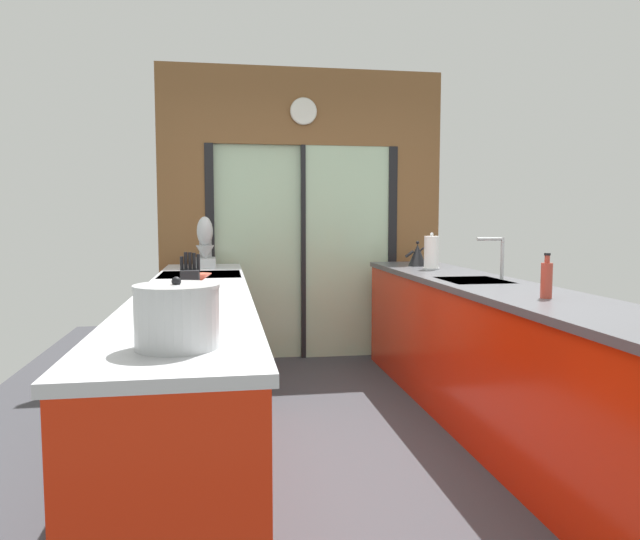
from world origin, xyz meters
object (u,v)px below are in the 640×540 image
at_px(soap_bottle_far, 547,279).
at_px(oven_range, 202,337).
at_px(knife_block, 190,288).
at_px(stock_pot, 177,316).
at_px(kettle, 418,255).
at_px(mixing_bowl_near, 186,311).
at_px(stand_mixer, 205,248).
at_px(paper_towel_roll, 431,253).
at_px(mixing_bowl_far, 200,278).

bearing_deg(soap_bottle_far, oven_range, 138.39).
bearing_deg(knife_block, soap_bottle_far, 2.96).
xyz_separation_m(stock_pot, kettle, (1.78, 2.93, -0.01)).
bearing_deg(kettle, soap_bottle_far, -90.07).
height_order(mixing_bowl_near, kettle, kettle).
distance_m(knife_block, stand_mixer, 2.28).
xyz_separation_m(stock_pot, paper_towel_roll, (1.78, 2.59, 0.03)).
xyz_separation_m(oven_range, mixing_bowl_far, (0.02, -0.61, 0.50)).
bearing_deg(knife_block, kettle, 50.24).
xyz_separation_m(mixing_bowl_far, paper_towel_roll, (1.78, 0.72, 0.10)).
bearing_deg(stand_mixer, mixing_bowl_far, -90.00).
bearing_deg(stock_pot, knife_block, 90.00).
xyz_separation_m(kettle, soap_bottle_far, (-0.00, -2.05, 0.00)).
bearing_deg(soap_bottle_far, mixing_bowl_near, -166.36).
bearing_deg(stock_pot, stand_mixer, 90.00).
bearing_deg(soap_bottle_far, kettle, 89.93).
bearing_deg(oven_range, knife_block, -89.37).
height_order(knife_block, stock_pot, knife_block).
relative_size(stock_pot, kettle, 1.12).
height_order(mixing_bowl_far, kettle, kettle).
bearing_deg(knife_block, mixing_bowl_far, 90.00).
bearing_deg(kettle, mixing_bowl_near, -125.68).
bearing_deg(stock_pot, mixing_bowl_near, 90.00).
bearing_deg(kettle, mixing_bowl_far, -149.20).
xyz_separation_m(mixing_bowl_near, mixing_bowl_far, (-0.00, 1.42, -0.01)).
bearing_deg(knife_block, mixing_bowl_near, -90.01).
bearing_deg(knife_block, paper_towel_roll, 45.29).
xyz_separation_m(mixing_bowl_far, stand_mixer, (0.00, 1.20, 0.13)).
relative_size(mixing_bowl_far, stock_pot, 0.56).
bearing_deg(paper_towel_roll, stock_pot, -124.49).
xyz_separation_m(mixing_bowl_far, stock_pot, (0.00, -1.87, 0.07)).
distance_m(knife_block, soap_bottle_far, 1.78).
distance_m(stand_mixer, kettle, 1.79).
relative_size(stand_mixer, paper_towel_roll, 1.43).
xyz_separation_m(mixing_bowl_far, knife_block, (0.00, -1.08, 0.06)).
distance_m(stock_pot, kettle, 3.43).
xyz_separation_m(knife_block, stock_pot, (-0.00, -0.79, 0.01)).
bearing_deg(mixing_bowl_near, paper_towel_roll, 50.22).
relative_size(stand_mixer, kettle, 1.73).
xyz_separation_m(oven_range, stock_pot, (0.02, -2.48, 0.57)).
distance_m(mixing_bowl_near, knife_block, 0.34).
relative_size(oven_range, mixing_bowl_near, 4.68).
bearing_deg(mixing_bowl_far, stand_mixer, 90.00).
bearing_deg(knife_block, stock_pot, -90.00).
xyz_separation_m(soap_bottle_far, paper_towel_roll, (0.00, 1.71, 0.03)).
distance_m(oven_range, mixing_bowl_near, 2.09).
xyz_separation_m(mixing_bowl_near, knife_block, (0.00, 0.34, 0.05)).
distance_m(mixing_bowl_near, kettle, 3.06).
relative_size(knife_block, stand_mixer, 0.62).
bearing_deg(knife_block, stand_mixer, 90.00).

